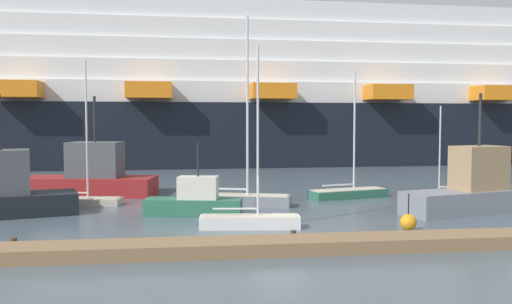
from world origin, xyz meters
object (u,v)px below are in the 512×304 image
object	(u,v)px
sailboat_1	(250,219)
channel_buoy_1	(496,195)
channel_buoy_0	(408,222)
sailboat_4	(82,199)
fishing_boat_1	(195,201)
sailboat_3	(348,192)
sailboat_2	(240,196)
sailboat_0	(444,195)
fishing_boat_3	(474,190)
fishing_boat_0	(92,176)
cruise_ship	(257,97)

from	to	relation	value
sailboat_1	channel_buoy_1	xyz separation A→B (m)	(16.91, 6.99, -0.14)
channel_buoy_0	channel_buoy_1	distance (m)	12.79
sailboat_4	channel_buoy_1	world-z (taller)	sailboat_4
sailboat_1	sailboat_4	xyz separation A→B (m)	(-9.36, 8.53, -0.07)
fishing_boat_1	sailboat_3	bearing A→B (deg)	38.49
sailboat_2	channel_buoy_1	size ratio (longest dim) A/B	7.10
sailboat_0	fishing_boat_3	bearing A→B (deg)	100.57
sailboat_2	sailboat_4	distance (m)	9.70
sailboat_4	fishing_boat_3	distance (m)	23.13
fishing_boat_3	sailboat_1	bearing A→B (deg)	177.45
sailboat_1	fishing_boat_1	xyz separation A→B (m)	(-2.55, 3.93, 0.31)
sailboat_0	channel_buoy_0	distance (m)	11.09
fishing_boat_0	channel_buoy_0	world-z (taller)	fishing_boat_0
sailboat_4	channel_buoy_0	distance (m)	19.43
sailboat_1	channel_buoy_1	distance (m)	18.30
channel_buoy_0	channel_buoy_1	size ratio (longest dim) A/B	1.09
sailboat_2	cruise_ship	bearing A→B (deg)	97.31
sailboat_1	sailboat_4	distance (m)	12.66
fishing_boat_1	sailboat_4	bearing A→B (deg)	156.95
fishing_boat_0	fishing_boat_3	bearing A→B (deg)	-14.73
sailboat_4	fishing_boat_0	world-z (taller)	sailboat_4
sailboat_0	sailboat_3	bearing A→B (deg)	2.18
sailboat_4	fishing_boat_1	bearing A→B (deg)	-24.55
fishing_boat_0	fishing_boat_1	size ratio (longest dim) A/B	1.72
fishing_boat_3	channel_buoy_1	xyz separation A→B (m)	(3.85, 4.09, -0.94)
sailboat_0	sailboat_1	xyz separation A→B (m)	(-13.65, -7.63, 0.13)
sailboat_2	fishing_boat_3	size ratio (longest dim) A/B	1.30
sailboat_1	channel_buoy_0	bearing A→B (deg)	-5.36
sailboat_3	channel_buoy_1	xyz separation A→B (m)	(9.18, -2.29, -0.09)
sailboat_1	fishing_boat_3	bearing A→B (deg)	18.47
channel_buoy_0	fishing_boat_1	bearing A→B (deg)	151.33
sailboat_1	channel_buoy_0	distance (m)	7.45
sailboat_3	cruise_ship	world-z (taller)	cruise_ship
sailboat_2	channel_buoy_0	world-z (taller)	sailboat_2
sailboat_0	cruise_ship	distance (m)	35.09
sailboat_2	cruise_ship	xyz separation A→B (m)	(5.55, 33.99, 7.52)
sailboat_3	cruise_ship	xyz separation A→B (m)	(-1.98, 31.65, 7.68)
channel_buoy_0	sailboat_1	bearing A→B (deg)	168.68
channel_buoy_1	fishing_boat_3	bearing A→B (deg)	-133.25
sailboat_3	fishing_boat_3	xyz separation A→B (m)	(5.34, -6.38, 0.86)
sailboat_0	fishing_boat_3	size ratio (longest dim) A/B	0.70
sailboat_2	sailboat_3	size ratio (longest dim) A/B	1.36
fishing_boat_0	channel_buoy_1	bearing A→B (deg)	-3.44
fishing_boat_0	fishing_boat_1	world-z (taller)	fishing_boat_0
fishing_boat_1	fishing_boat_3	size ratio (longest dim) A/B	0.62
sailboat_3	fishing_boat_1	bearing A→B (deg)	-167.28
sailboat_1	fishing_boat_0	xyz separation A→B (m)	(-9.47, 12.77, 0.85)
sailboat_2	channel_buoy_0	bearing A→B (deg)	-33.19
sailboat_2	sailboat_1	bearing A→B (deg)	-75.11
sailboat_1	fishing_boat_1	world-z (taller)	sailboat_1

